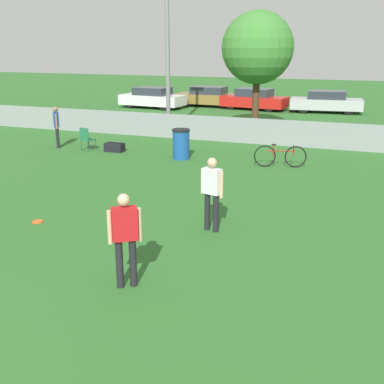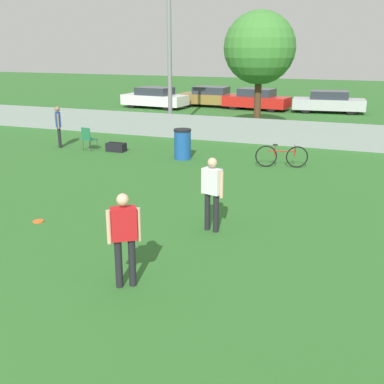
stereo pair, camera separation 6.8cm
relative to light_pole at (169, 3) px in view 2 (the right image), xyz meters
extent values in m
cube|color=gray|center=(2.90, -0.96, -5.31)|extent=(26.07, 0.03, 1.10)
cylinder|color=gray|center=(0.00, 0.00, -0.96)|extent=(0.20, 0.20, 9.80)
cylinder|color=#4C331E|center=(3.90, 1.29, -4.49)|extent=(0.32, 0.32, 2.74)
sphere|color=#3D7F33|center=(3.90, 1.29, -1.89)|extent=(3.27, 3.27, 3.27)
cylinder|color=black|center=(5.24, -14.35, -5.41)|extent=(0.13, 0.13, 0.89)
cylinder|color=black|center=(5.43, -14.21, -5.41)|extent=(0.13, 0.13, 0.89)
cube|color=red|center=(5.34, -14.28, -4.68)|extent=(0.48, 0.43, 0.58)
sphere|color=#D8AD8C|center=(5.34, -14.28, -4.25)|extent=(0.22, 0.22, 0.22)
cylinder|color=#D8AD8C|center=(5.13, -14.43, -4.72)|extent=(0.08, 0.08, 0.60)
cylinder|color=#D8AD8C|center=(5.54, -14.14, -4.72)|extent=(0.08, 0.08, 0.60)
cylinder|color=black|center=(5.78, -11.19, -5.41)|extent=(0.13, 0.13, 0.89)
cylinder|color=black|center=(6.00, -11.26, -5.41)|extent=(0.13, 0.13, 0.89)
cube|color=silver|center=(5.89, -11.22, -4.68)|extent=(0.47, 0.33, 0.58)
sphere|color=#D8AD8C|center=(5.89, -11.22, -4.25)|extent=(0.22, 0.22, 0.22)
cylinder|color=#D8AD8C|center=(5.65, -11.16, -4.72)|extent=(0.08, 0.08, 0.60)
cylinder|color=#D8AD8C|center=(6.13, -11.29, -4.72)|extent=(0.08, 0.08, 0.60)
cylinder|color=black|center=(-2.97, -4.66, -5.43)|extent=(0.13, 0.13, 0.86)
cylinder|color=black|center=(-3.11, -4.48, -5.43)|extent=(0.13, 0.13, 0.86)
cube|color=navy|center=(-3.04, -4.57, -4.71)|extent=(0.42, 0.46, 0.58)
sphere|color=#8C664C|center=(-3.04, -4.57, -4.28)|extent=(0.22, 0.22, 0.22)
cylinder|color=#8C664C|center=(-2.89, -4.76, -4.75)|extent=(0.08, 0.08, 0.60)
cylinder|color=#8C664C|center=(-3.19, -4.38, -4.75)|extent=(0.08, 0.08, 0.60)
cylinder|color=#E5591E|center=(1.80, -12.19, -5.85)|extent=(0.27, 0.27, 0.03)
torus|color=#E5591E|center=(1.80, -12.19, -5.84)|extent=(0.27, 0.27, 0.03)
cylinder|color=#333338|center=(-1.34, -4.42, -5.65)|extent=(0.02, 0.02, 0.42)
cylinder|color=#333338|center=(-1.73, -4.36, -5.65)|extent=(0.02, 0.02, 0.42)
cylinder|color=#333338|center=(-1.40, -4.81, -5.65)|extent=(0.02, 0.02, 0.42)
cylinder|color=#333338|center=(-1.79, -4.75, -5.65)|extent=(0.02, 0.02, 0.42)
cube|color=#1E663F|center=(-1.56, -4.59, -5.43)|extent=(0.51, 0.51, 0.03)
cube|color=#1E663F|center=(-1.60, -4.79, -5.17)|extent=(0.44, 0.10, 0.49)
torus|color=black|center=(5.72, -4.81, -5.48)|extent=(0.74, 0.24, 0.76)
torus|color=black|center=(6.74, -4.54, -5.48)|extent=(0.74, 0.24, 0.76)
cylinder|color=#A51E19|center=(6.23, -4.67, -5.29)|extent=(0.95, 0.28, 0.04)
cylinder|color=#A51E19|center=(6.00, -4.73, -5.29)|extent=(0.03, 0.03, 0.39)
cylinder|color=#A51E19|center=(6.66, -4.56, -5.29)|extent=(0.03, 0.03, 0.36)
cube|color=black|center=(6.00, -4.73, -5.07)|extent=(0.17, 0.10, 0.04)
cylinder|color=black|center=(6.66, -4.56, -5.11)|extent=(0.14, 0.43, 0.03)
cylinder|color=#194C99|center=(2.54, -4.72, -5.34)|extent=(0.62, 0.62, 1.04)
cylinder|color=black|center=(2.54, -4.72, -4.78)|extent=(0.65, 0.65, 0.08)
cube|color=black|center=(-0.45, -4.45, -5.69)|extent=(0.76, 0.42, 0.34)
cube|color=black|center=(-0.45, -4.45, -5.50)|extent=(0.64, 0.04, 0.02)
cylinder|color=black|center=(-3.50, 9.38, -5.53)|extent=(0.67, 0.24, 0.65)
cylinder|color=black|center=(-3.65, 7.76, -5.53)|extent=(0.67, 0.24, 0.65)
cylinder|color=black|center=(-6.17, 9.62, -5.53)|extent=(0.67, 0.24, 0.65)
cylinder|color=black|center=(-6.32, 8.00, -5.53)|extent=(0.67, 0.24, 0.65)
cube|color=white|center=(-4.91, 8.69, -5.32)|extent=(4.47, 2.24, 0.66)
cube|color=#2D333D|center=(-4.91, 8.69, -4.74)|extent=(2.39, 1.82, 0.50)
cylinder|color=black|center=(-0.27, 11.57, -5.53)|extent=(0.66, 0.19, 0.66)
cylinder|color=black|center=(-0.30, 9.97, -5.53)|extent=(0.66, 0.19, 0.66)
cylinder|color=black|center=(-2.96, 11.62, -5.53)|extent=(0.66, 0.19, 0.66)
cylinder|color=black|center=(-2.99, 10.02, -5.53)|extent=(0.66, 0.19, 0.66)
cube|color=olive|center=(-1.63, 10.79, -5.32)|extent=(4.38, 1.91, 0.65)
cube|color=#2D333D|center=(-1.63, 10.79, -4.75)|extent=(2.29, 1.65, 0.49)
cylinder|color=black|center=(3.10, 10.82, -5.55)|extent=(0.64, 0.26, 0.63)
cylinder|color=black|center=(2.90, 9.35, -5.55)|extent=(0.64, 0.26, 0.63)
cylinder|color=black|center=(0.49, 11.17, -5.55)|extent=(0.64, 0.26, 0.63)
cylinder|color=black|center=(0.29, 9.71, -5.55)|extent=(0.64, 0.26, 0.63)
cube|color=red|center=(1.69, 10.26, -5.33)|extent=(4.44, 2.25, 0.67)
cube|color=#2D333D|center=(1.69, 10.26, -4.74)|extent=(2.39, 1.77, 0.50)
cylinder|color=black|center=(7.54, 11.31, -5.53)|extent=(0.67, 0.25, 0.66)
cylinder|color=black|center=(7.70, 9.83, -5.53)|extent=(0.67, 0.25, 0.66)
cylinder|color=black|center=(4.85, 11.01, -5.53)|extent=(0.67, 0.25, 0.66)
cylinder|color=black|center=(5.01, 9.53, -5.53)|extent=(0.67, 0.25, 0.66)
cube|color=#B7B7BC|center=(6.28, 10.42, -5.32)|extent=(4.53, 2.19, 0.65)
cube|color=#2D333D|center=(6.28, 10.42, -4.75)|extent=(2.42, 1.75, 0.49)
camera|label=1|loc=(9.10, -21.05, -1.76)|focal=45.00mm
camera|label=2|loc=(9.17, -21.02, -1.76)|focal=45.00mm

